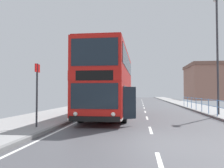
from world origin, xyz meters
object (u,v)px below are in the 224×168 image
bus_stop_sign_near (37,88)px  street_lamp_far_side (217,46)px  double_decker_bus_main (110,83)px  background_building_00 (210,82)px

bus_stop_sign_near → street_lamp_far_side: 12.53m
bus_stop_sign_near → street_lamp_far_side: street_lamp_far_side is taller
double_decker_bus_main → background_building_00: bearing=65.1°
background_building_00 → street_lamp_far_side: bearing=-105.6°
double_decker_bus_main → background_building_00: background_building_00 is taller
bus_stop_sign_near → background_building_00: 48.79m
street_lamp_far_side → background_building_00: (10.43, 37.24, -0.84)m
bus_stop_sign_near → background_building_00: background_building_00 is taller
street_lamp_far_side → background_building_00: 38.68m
double_decker_bus_main → bus_stop_sign_near: 6.36m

